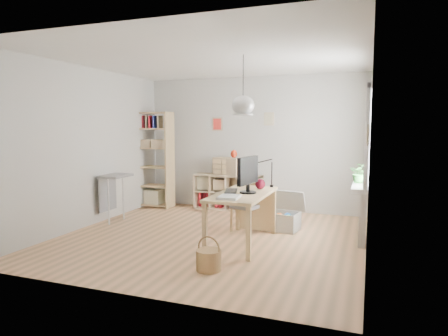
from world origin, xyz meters
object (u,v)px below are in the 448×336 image
(cube_shelf, at_px, (228,195))
(monitor, at_px, (248,173))
(storage_chest, at_px, (282,217))
(chair, at_px, (248,203))
(desk, at_px, (243,199))
(drawer_chest, at_px, (228,166))
(tall_bookshelf, at_px, (153,156))

(cube_shelf, xyz_separation_m, monitor, (1.10, -2.22, 0.75))
(storage_chest, distance_m, monitor, 1.35)
(chair, distance_m, monitor, 0.94)
(cube_shelf, relative_size, chair, 1.73)
(desk, distance_m, drawer_chest, 2.42)
(monitor, bearing_deg, storage_chest, 81.30)
(desk, relative_size, tall_bookshelf, 0.75)
(tall_bookshelf, relative_size, monitor, 3.31)
(desk, distance_m, cube_shelf, 2.48)
(desk, height_order, cube_shelf, desk)
(monitor, bearing_deg, chair, 113.94)
(tall_bookshelf, bearing_deg, cube_shelf, 10.19)
(chair, bearing_deg, cube_shelf, 139.83)
(tall_bookshelf, relative_size, storage_chest, 2.70)
(desk, bearing_deg, cube_shelf, 114.61)
(tall_bookshelf, distance_m, chair, 2.82)
(chair, bearing_deg, storage_chest, 50.44)
(cube_shelf, xyz_separation_m, drawer_chest, (0.03, -0.04, 0.59))
(tall_bookshelf, bearing_deg, storage_chest, -17.50)
(cube_shelf, height_order, drawer_chest, drawer_chest)
(tall_bookshelf, relative_size, chair, 2.47)
(drawer_chest, bearing_deg, chair, -41.13)
(desk, relative_size, storage_chest, 2.02)
(desk, distance_m, monitor, 0.40)
(cube_shelf, distance_m, drawer_chest, 0.60)
(desk, xyz_separation_m, storage_chest, (0.38, 1.02, -0.45))
(cube_shelf, relative_size, drawer_chest, 2.30)
(tall_bookshelf, distance_m, monitor, 3.30)
(chair, xyz_separation_m, storage_chest, (0.50, 0.30, -0.26))
(desk, distance_m, storage_chest, 1.18)
(cube_shelf, bearing_deg, drawer_chest, -58.05)
(desk, bearing_deg, drawer_chest, 114.46)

